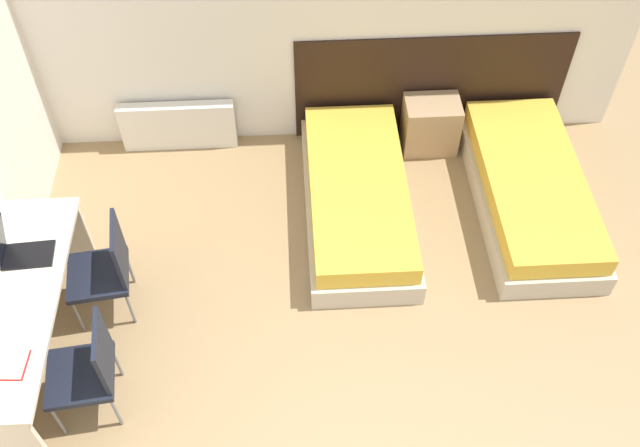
{
  "coord_description": "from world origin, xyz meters",
  "views": [
    {
      "loc": [
        -0.2,
        -1.59,
        4.85
      ],
      "look_at": [
        0.0,
        1.99,
        0.55
      ],
      "focal_mm": 40.0,
      "sensor_mm": 36.0,
      "label": 1
    }
  ],
  "objects_px": {
    "bed_near_door": "(530,190)",
    "chair_near_notebook": "(88,368)",
    "bed_near_window": "(358,198)",
    "chair_near_laptop": "(105,267)",
    "nightstand": "(430,125)",
    "laptop": "(19,250)"
  },
  "relations": [
    {
      "from": "bed_near_door",
      "to": "chair_near_notebook",
      "type": "xyz_separation_m",
      "value": [
        -3.54,
        -1.72,
        0.3
      ]
    },
    {
      "from": "laptop",
      "to": "chair_near_laptop",
      "type": "bearing_deg",
      "value": 4.15
    },
    {
      "from": "laptop",
      "to": "nightstand",
      "type": "bearing_deg",
      "value": 24.46
    },
    {
      "from": "chair_near_laptop",
      "to": "chair_near_notebook",
      "type": "distance_m",
      "value": 0.85
    },
    {
      "from": "chair_near_laptop",
      "to": "laptop",
      "type": "bearing_deg",
      "value": -179.33
    },
    {
      "from": "bed_near_window",
      "to": "laptop",
      "type": "bearing_deg",
      "value": -159.65
    },
    {
      "from": "bed_near_door",
      "to": "chair_near_notebook",
      "type": "distance_m",
      "value": 3.95
    },
    {
      "from": "bed_near_door",
      "to": "chair_near_notebook",
      "type": "bearing_deg",
      "value": -154.11
    },
    {
      "from": "nightstand",
      "to": "laptop",
      "type": "height_order",
      "value": "laptop"
    },
    {
      "from": "bed_near_door",
      "to": "bed_near_window",
      "type": "bearing_deg",
      "value": 180.0
    },
    {
      "from": "bed_near_window",
      "to": "bed_near_door",
      "type": "height_order",
      "value": "same"
    },
    {
      "from": "chair_near_laptop",
      "to": "chair_near_notebook",
      "type": "height_order",
      "value": "same"
    },
    {
      "from": "nightstand",
      "to": "bed_near_window",
      "type": "bearing_deg",
      "value": -132.84
    },
    {
      "from": "bed_near_window",
      "to": "chair_near_laptop",
      "type": "relative_size",
      "value": 2.19
    },
    {
      "from": "bed_near_door",
      "to": "laptop",
      "type": "distance_m",
      "value": 4.22
    },
    {
      "from": "bed_near_door",
      "to": "laptop",
      "type": "height_order",
      "value": "laptop"
    },
    {
      "from": "chair_near_laptop",
      "to": "bed_near_window",
      "type": "bearing_deg",
      "value": 16.14
    },
    {
      "from": "nightstand",
      "to": "laptop",
      "type": "bearing_deg",
      "value": -151.83
    },
    {
      "from": "bed_near_window",
      "to": "bed_near_door",
      "type": "distance_m",
      "value": 1.53
    },
    {
      "from": "chair_near_laptop",
      "to": "chair_near_notebook",
      "type": "bearing_deg",
      "value": -97.18
    },
    {
      "from": "nightstand",
      "to": "chair_near_laptop",
      "type": "height_order",
      "value": "chair_near_laptop"
    },
    {
      "from": "nightstand",
      "to": "chair_near_notebook",
      "type": "distance_m",
      "value": 3.77
    }
  ]
}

